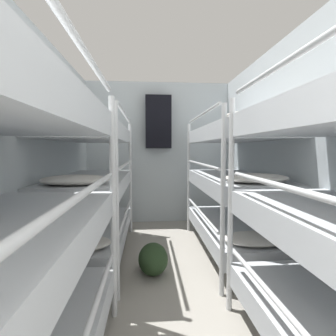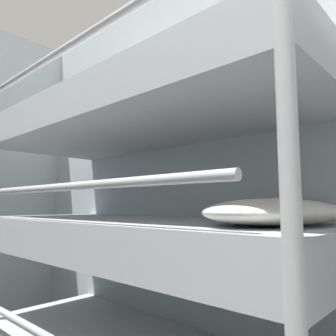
% 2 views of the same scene
% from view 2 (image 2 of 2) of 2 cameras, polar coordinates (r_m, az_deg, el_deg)
% --- Properties ---
extents(bunk_stack_right_far, '(0.80, 1.92, 1.73)m').
position_cam_2_polar(bunk_stack_right_far, '(1.58, -4.70, -11.69)').
color(bunk_stack_right_far, silver).
rests_on(bunk_stack_right_far, ground_plane).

